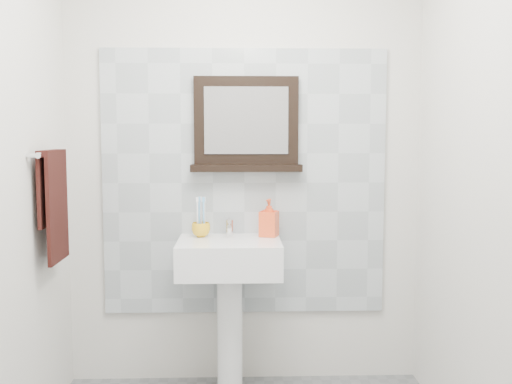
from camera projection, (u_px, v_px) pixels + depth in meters
back_wall at (244, 165)px, 3.40m from camera, size 2.00×0.01×2.50m
front_wall at (258, 223)px, 1.21m from camera, size 2.00×0.01×2.50m
right_wall at (504, 180)px, 2.34m from camera, size 0.01×2.20×2.50m
splashback at (244, 183)px, 3.40m from camera, size 1.60×0.02×1.50m
pedestal_sink at (229, 273)px, 3.23m from camera, size 0.55×0.44×0.96m
toothbrush_cup at (201, 230)px, 3.30m from camera, size 0.11×0.11×0.08m
toothbrushes at (201, 215)px, 3.29m from camera, size 0.05×0.04×0.21m
soap_dispenser at (269, 218)px, 3.31m from camera, size 0.12×0.12×0.21m
framed_mirror at (246, 127)px, 3.34m from camera, size 0.62×0.11×0.53m
towel_bar at (51, 154)px, 2.91m from camera, size 0.07×0.40×0.03m
hand_towel at (54, 197)px, 2.93m from camera, size 0.06×0.30×0.55m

